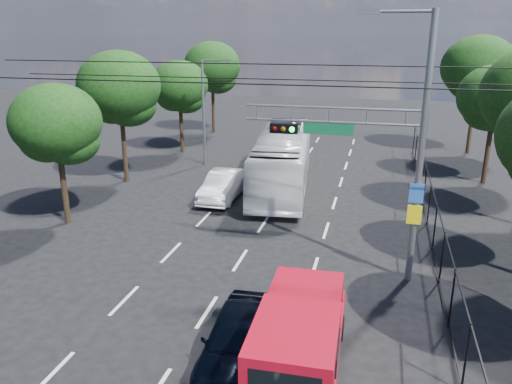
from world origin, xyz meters
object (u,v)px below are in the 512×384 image
(red_pickup, at_px, (300,336))
(white_van, at_px, (223,185))
(white_bus, at_px, (283,160))
(signal_mast, at_px, (385,139))
(navy_hatchback, at_px, (237,338))

(red_pickup, height_order, white_van, red_pickup)
(red_pickup, xyz_separation_m, white_bus, (-3.72, 16.43, 0.53))
(signal_mast, distance_m, red_pickup, 7.73)
(white_bus, distance_m, white_van, 4.08)
(white_van, bearing_deg, navy_hatchback, -70.40)
(signal_mast, bearing_deg, red_pickup, -106.33)
(navy_hatchback, bearing_deg, red_pickup, -5.74)
(red_pickup, distance_m, navy_hatchback, 1.80)
(red_pickup, bearing_deg, white_bus, 102.77)
(red_pickup, relative_size, navy_hatchback, 1.34)
(navy_hatchback, relative_size, white_bus, 0.36)
(signal_mast, xyz_separation_m, white_bus, (-5.57, 10.14, -3.57))
(white_bus, bearing_deg, navy_hatchback, -89.74)
(signal_mast, height_order, white_van, signal_mast)
(signal_mast, xyz_separation_m, navy_hatchback, (-3.60, -6.22, -4.50))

